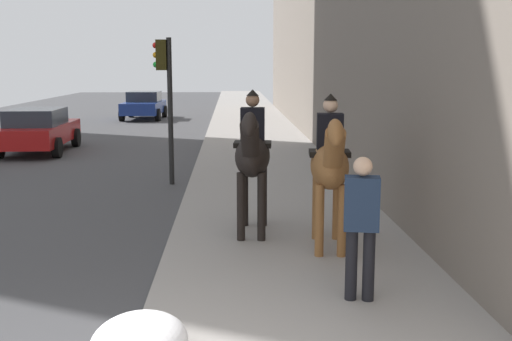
# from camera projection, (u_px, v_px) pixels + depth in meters

# --- Properties ---
(mounted_horse_near) EXTENTS (2.15, 0.68, 2.34)m
(mounted_horse_near) POSITION_uv_depth(u_px,v_px,m) (252.00, 154.00, 9.90)
(mounted_horse_near) COLOR black
(mounted_horse_near) RESTS_ON sidewalk_slab
(mounted_horse_far) EXTENTS (2.15, 0.69, 2.31)m
(mounted_horse_far) POSITION_uv_depth(u_px,v_px,m) (330.00, 164.00, 9.10)
(mounted_horse_far) COLOR brown
(mounted_horse_far) RESTS_ON sidewalk_slab
(pedestrian_greeting) EXTENTS (0.33, 0.44, 1.70)m
(pedestrian_greeting) POSITION_uv_depth(u_px,v_px,m) (361.00, 219.00, 7.13)
(pedestrian_greeting) COLOR black
(pedestrian_greeting) RESTS_ON sidewalk_slab
(car_near_lane) EXTENTS (4.35, 2.06, 1.44)m
(car_near_lane) POSITION_uv_depth(u_px,v_px,m) (39.00, 130.00, 20.17)
(car_near_lane) COLOR maroon
(car_near_lane) RESTS_ON ground
(car_mid_lane) EXTENTS (3.90, 2.15, 1.44)m
(car_mid_lane) POSITION_uv_depth(u_px,v_px,m) (144.00, 105.00, 32.47)
(car_mid_lane) COLOR navy
(car_mid_lane) RESTS_ON ground
(traffic_light_near_curb) EXTENTS (0.20, 0.44, 3.46)m
(traffic_light_near_curb) POSITION_uv_depth(u_px,v_px,m) (166.00, 86.00, 14.53)
(traffic_light_near_curb) COLOR black
(traffic_light_near_curb) RESTS_ON ground
(snow_pile_near) EXTENTS (1.17, 0.90, 0.40)m
(snow_pile_near) POSITION_uv_depth(u_px,v_px,m) (139.00, 341.00, 5.74)
(snow_pile_near) COLOR white
(snow_pile_near) RESTS_ON sidewalk_slab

